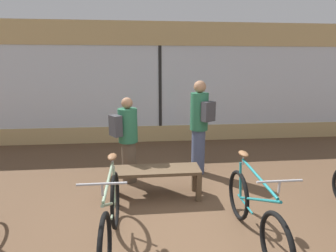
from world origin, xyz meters
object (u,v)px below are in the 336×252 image
Objects in this scene: bicycle_right at (254,213)px; customer_near_rack at (199,125)px; bicycle_left at (111,218)px; display_bench at (156,174)px; customer_by_window at (127,138)px.

bicycle_right is 0.95× the size of customer_near_rack.
customer_near_rack reaches higher than bicycle_left.
display_bench is 0.91m from customer_by_window.
display_bench is 0.77× the size of customer_near_rack.
customer_by_window reaches higher than display_bench.
customer_by_window is (-1.36, -0.25, -0.15)m from customer_near_rack.
customer_by_window is at bearing 130.79° from bicycle_right.
customer_by_window reaches higher than bicycle_right.
customer_near_rack reaches higher than bicycle_right.
customer_by_window reaches higher than bicycle_left.
display_bench is (-1.11, 1.19, 0.03)m from bicycle_right.
bicycle_left is 1.32m from display_bench.
bicycle_left is at bearing -93.18° from customer_by_window.
customer_near_rack reaches higher than customer_by_window.
customer_near_rack is (1.46, 2.08, 0.59)m from bicycle_left.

